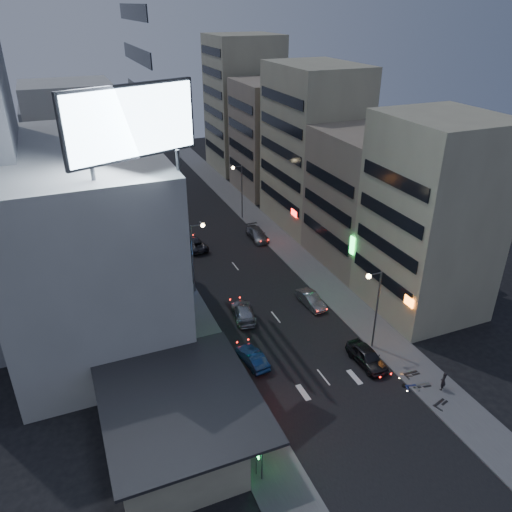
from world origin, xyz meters
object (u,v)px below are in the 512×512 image
parked_car_right_near (367,356)px  scooter_silver_a (429,377)px  road_car_blue (252,357)px  scooter_blue (420,379)px  parked_car_left (194,244)px  scooter_black_b (417,365)px  person (443,381)px  scooter_black_a (443,392)px  road_car_silver (243,312)px  parked_car_right_mid (311,300)px  parked_car_right_far (257,234)px  scooter_silver_b (412,369)px

parked_car_right_near → scooter_silver_a: 5.41m
road_car_blue → scooter_blue: bearing=140.2°
parked_car_left → scooter_black_b: 33.04m
scooter_silver_a → scooter_black_b: size_ratio=0.99×
parked_car_right_near → person: size_ratio=2.71×
scooter_black_a → scooter_silver_a: size_ratio=1.00×
scooter_blue → road_car_silver: bearing=49.8°
scooter_silver_a → scooter_blue: bearing=90.4°
scooter_black_a → scooter_blue: (-0.66, 2.10, -0.06)m
person → parked_car_right_mid: bearing=-106.9°
parked_car_right_mid → parked_car_left: bearing=109.0°
parked_car_right_near → parked_car_right_far: size_ratio=0.94×
parked_car_right_far → scooter_silver_a: bearing=-84.4°
parked_car_right_mid → parked_car_right_far: parked_car_right_far is taller
parked_car_right_near → road_car_blue: bearing=155.6°
scooter_black_a → scooter_black_b: 3.64m
scooter_blue → parked_car_right_mid: bearing=26.2°
parked_car_left → scooter_silver_b: (10.50, -31.28, -0.08)m
parked_car_right_near → scooter_silver_b: (2.81, -2.75, -0.18)m
parked_car_right_near → road_car_silver: 13.38m
road_car_silver → person: size_ratio=2.85×
parked_car_right_mid → person: person is taller
parked_car_right_far → scooter_silver_b: (1.74, -30.89, -0.11)m
parked_car_right_mid → scooter_silver_b: bearing=-81.7°
scooter_black_b → road_car_silver: bearing=41.9°
scooter_blue → parked_car_right_near: bearing=48.0°
road_car_blue → scooter_silver_a: road_car_blue is taller
parked_car_right_mid → road_car_blue: 11.46m
parked_car_right_near → road_car_silver: size_ratio=0.95×
parked_car_left → scooter_black_a: bearing=100.8°
parked_car_left → scooter_silver_b: bearing=101.9°
scooter_silver_a → parked_car_left: bearing=27.3°
person → scooter_blue: size_ratio=0.96×
person → scooter_black_b: 2.80m
parked_car_right_far → scooter_blue: bearing=-85.9°
scooter_silver_b → person: bearing=-133.2°
road_car_silver → scooter_silver_b: bearing=137.5°
person → scooter_black_b: person is taller
scooter_black_b → scooter_black_a: bearing=178.6°
scooter_silver_a → road_car_blue: bearing=66.3°
parked_car_right_far → road_car_silver: size_ratio=1.01×
parked_car_right_near → road_car_blue: parked_car_right_near is taller
parked_car_left → scooter_silver_b: parked_car_left is taller
scooter_silver_a → scooter_silver_b: (-0.58, 1.46, -0.11)m
scooter_blue → scooter_silver_b: size_ratio=1.11×
road_car_silver → scooter_black_a: road_car_silver is taller
parked_car_right_far → scooter_black_b: 30.80m
scooter_black_b → person: bearing=-168.8°
parked_car_right_far → road_car_silver: parked_car_right_far is taller
parked_car_right_mid → parked_car_left: 19.59m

